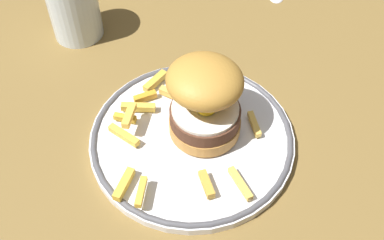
{
  "coord_description": "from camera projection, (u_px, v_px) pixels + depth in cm",
  "views": [
    {
      "loc": [
        14.82,
        -37.45,
        50.86
      ],
      "look_at": [
        -0.59,
        -3.06,
        4.6
      ],
      "focal_mm": 44.59,
      "sensor_mm": 36.0,
      "label": 1
    }
  ],
  "objects": [
    {
      "name": "dinner_plate",
      "position": [
        192.0,
        138.0,
        0.63
      ],
      "size": [
        26.83,
        26.83,
        1.6
      ],
      "color": "silver",
      "rests_on": "ground_plane"
    },
    {
      "name": "ground_plane",
      "position": [
        205.0,
        136.0,
        0.66
      ],
      "size": [
        128.45,
        99.03,
        4.0
      ],
      "primitive_type": "cube",
      "color": "brown"
    },
    {
      "name": "water_glass",
      "position": [
        74.0,
        10.0,
        0.74
      ],
      "size": [
        7.77,
        7.77,
        10.21
      ],
      "color": "silver",
      "rests_on": "ground_plane"
    },
    {
      "name": "fries_pile",
      "position": [
        162.0,
        129.0,
        0.62
      ],
      "size": [
        21.2,
        23.17,
        2.83
      ],
      "color": "gold",
      "rests_on": "dinner_plate"
    },
    {
      "name": "burger",
      "position": [
        203.0,
        98.0,
        0.59
      ],
      "size": [
        12.28,
        12.44,
        10.65
      ],
      "color": "#B87E3A",
      "rests_on": "dinner_plate"
    }
  ]
}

